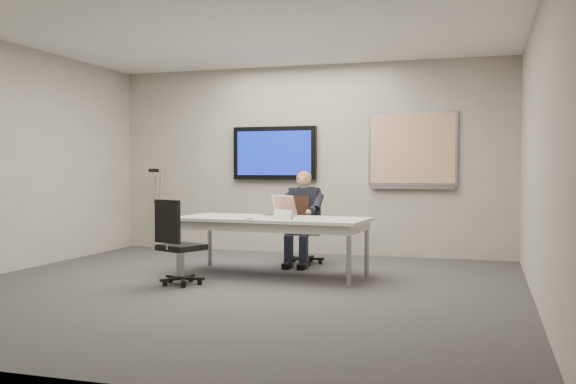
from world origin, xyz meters
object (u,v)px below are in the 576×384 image
(seated_person, at_px, (301,228))
(conference_table, at_px, (272,224))
(office_chair_near, at_px, (179,258))
(laptop, at_px, (282,211))
(office_chair_far, at_px, (305,240))

(seated_person, bearing_deg, conference_table, -100.53)
(conference_table, distance_m, office_chair_near, 1.22)
(office_chair_near, distance_m, seated_person, 1.95)
(conference_table, xyz_separation_m, seated_person, (0.11, 0.83, -0.11))
(conference_table, bearing_deg, laptop, 87.53)
(laptop, bearing_deg, conference_table, -71.44)
(office_chair_near, height_order, laptop, laptop)
(office_chair_near, xyz_separation_m, seated_person, (0.88, 1.73, 0.21))
(office_chair_far, relative_size, laptop, 2.13)
(office_chair_far, xyz_separation_m, office_chair_near, (-0.87, -1.96, -0.02))
(office_chair_far, bearing_deg, conference_table, -105.58)
(office_chair_near, bearing_deg, seated_person, -94.23)
(office_chair_far, distance_m, laptop, 0.91)
(office_chair_near, bearing_deg, office_chair_far, -91.24)
(conference_table, xyz_separation_m, laptop, (0.03, 0.27, 0.14))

